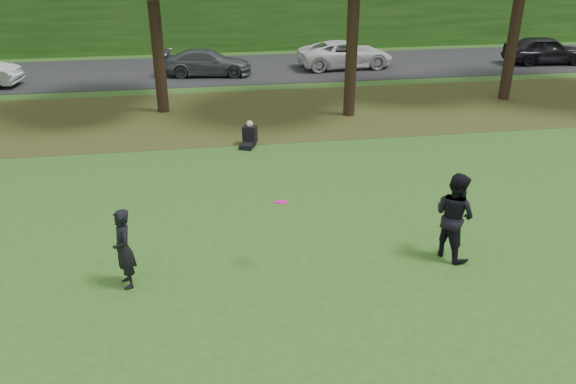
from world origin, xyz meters
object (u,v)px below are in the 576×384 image
object	(u,v)px
frisbee	(281,202)
seated_person	(249,137)
player_left	(124,249)
player_right	(454,216)

from	to	relation	value
frisbee	seated_person	world-z (taller)	frisbee
player_left	seated_person	distance (m)	8.23
player_left	player_right	world-z (taller)	player_right
player_left	frisbee	size ratio (longest dim) A/B	4.46
player_left	seated_person	xyz separation A→B (m)	(3.14, 7.59, -0.50)
player_right	frisbee	world-z (taller)	player_right
frisbee	player_right	bearing A→B (deg)	-1.67
player_left	player_right	size ratio (longest dim) A/B	0.85
seated_person	frisbee	bearing A→B (deg)	-67.11
player_right	frisbee	bearing A→B (deg)	63.65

